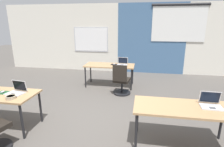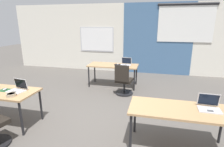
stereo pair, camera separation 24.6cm
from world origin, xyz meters
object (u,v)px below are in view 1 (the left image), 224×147
laptop_far_right (122,63)px  laptop_near_right_end (211,104)px  desk_near_right (183,110)px  mouse_far_right (114,64)px  laptop_near_left_inner (17,91)px  snack_bowl (11,97)px  desk_far_center (110,67)px  chair_far_right (121,82)px  mouse_near_left_inner (3,92)px

laptop_far_right → laptop_near_right_end: bearing=-54.0°
desk_near_right → mouse_far_right: bearing=119.3°
laptop_near_left_inner → snack_bowl: 0.28m
laptop_near_right_end → laptop_near_left_inner: laptop_near_left_inner is taller
desk_far_center → laptop_far_right: laptop_far_right is taller
desk_near_right → laptop_near_right_end: 0.46m
laptop_near_left_inner → snack_bowl: size_ratio=2.07×
mouse_far_right → desk_far_center: bearing=-156.4°
desk_far_center → laptop_near_left_inner: size_ratio=4.36×
laptop_near_left_inner → chair_far_right: laptop_near_left_inner is taller
chair_far_right → laptop_far_right: bearing=-76.8°
laptop_near_right_end → mouse_far_right: (-2.05, 2.77, -0.03)m
snack_bowl → mouse_near_left_inner: bearing=147.2°
mouse_near_left_inner → chair_far_right: size_ratio=0.11×
desk_far_center → desk_near_right: bearing=-58.0°
mouse_near_left_inner → mouse_far_right: (1.76, 2.82, 0.00)m
laptop_near_right_end → snack_bowl: size_ratio=1.91×
desk_far_center → laptop_near_right_end: size_ratio=4.72×
mouse_near_left_inner → mouse_far_right: same height
desk_far_center → chair_far_right: size_ratio=1.74×
laptop_near_left_inner → laptop_far_right: bearing=66.9°
desk_far_center → laptop_near_left_inner: bearing=-116.0°
chair_far_right → laptop_near_left_inner: bearing=57.2°
laptop_near_right_end → snack_bowl: (-3.44, -0.29, -0.01)m
laptop_near_right_end → mouse_far_right: size_ratio=3.16×
mouse_near_left_inner → snack_bowl: snack_bowl is taller
mouse_far_right → chair_far_right: 0.89m
laptop_far_right → mouse_far_right: size_ratio=3.23×
laptop_near_left_inner → mouse_near_left_inner: laptop_near_left_inner is taller
mouse_far_right → chair_far_right: bearing=-66.0°
desk_near_right → laptop_near_right_end: size_ratio=4.72×
laptop_far_right → mouse_far_right: (-0.27, -0.02, -0.03)m
laptop_near_left_inner → mouse_far_right: bearing=70.9°
desk_far_center → mouse_far_right: mouse_far_right is taller
mouse_near_left_inner → mouse_far_right: size_ratio=0.94×
desk_far_center → laptop_far_right: bearing=11.3°
desk_far_center → laptop_near_right_end: (2.19, -2.71, 0.11)m
desk_near_right → laptop_near_left_inner: 3.08m
laptop_near_right_end → chair_far_right: bearing=132.2°
desk_far_center → snack_bowl: size_ratio=9.01×
desk_far_center → mouse_near_left_inner: size_ratio=15.93×
chair_far_right → snack_bowl: (-1.72, -2.32, 0.38)m
laptop_far_right → mouse_far_right: bearing=-172.2°
desk_far_center → mouse_near_left_inner: 3.20m
desk_near_right → mouse_near_left_inner: bearing=179.3°
laptop_near_left_inner → mouse_far_right: size_ratio=3.42×
desk_near_right → chair_far_right: size_ratio=1.74×
mouse_near_left_inner → laptop_far_right: bearing=54.5°
mouse_far_right → snack_bowl: (-1.39, -3.06, 0.01)m
mouse_far_right → chair_far_right: size_ratio=0.12×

